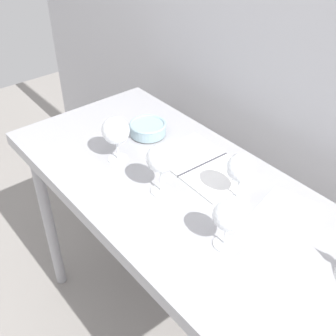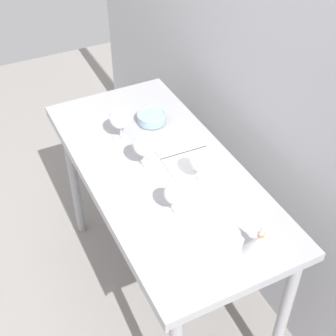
# 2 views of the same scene
# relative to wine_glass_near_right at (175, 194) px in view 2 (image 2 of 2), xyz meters

# --- Properties ---
(ground_plane) EXTENTS (6.00, 6.00, 0.00)m
(ground_plane) POSITION_rel_wine_glass_near_right_xyz_m (-0.28, 0.08, -1.01)
(ground_plane) COLOR gray
(back_wall) EXTENTS (3.80, 0.04, 2.60)m
(back_wall) POSITION_rel_wine_glass_near_right_xyz_m (-0.28, 0.57, 0.29)
(back_wall) COLOR #B4B4BA
(back_wall) RESTS_ON ground_plane
(steel_counter) EXTENTS (1.40, 0.65, 0.90)m
(steel_counter) POSITION_rel_wine_glass_near_right_xyz_m (-0.28, 0.08, -0.21)
(steel_counter) COLOR #9F9FA4
(steel_counter) RESTS_ON ground_plane
(wine_glass_near_right) EXTENTS (0.09, 0.09, 0.16)m
(wine_glass_near_right) POSITION_rel_wine_glass_near_right_xyz_m (0.00, 0.00, 0.00)
(wine_glass_near_right) COLOR white
(wine_glass_near_right) RESTS_ON steel_counter
(wine_glass_near_center) EXTENTS (0.09, 0.09, 0.18)m
(wine_glass_near_center) POSITION_rel_wine_glass_near_right_xyz_m (-0.30, 0.01, 0.02)
(wine_glass_near_center) COLOR white
(wine_glass_near_center) RESTS_ON steel_counter
(wine_glass_far_right) EXTENTS (0.09, 0.09, 0.17)m
(wine_glass_far_right) POSITION_rel_wine_glass_near_right_xyz_m (-0.12, 0.18, 0.01)
(wine_glass_far_right) COLOR white
(wine_glass_far_right) RESTS_ON steel_counter
(wine_glass_near_left) EXTENTS (0.10, 0.10, 0.17)m
(wine_glass_near_left) POSITION_rel_wine_glass_near_right_xyz_m (-0.54, -0.00, 0.01)
(wine_glass_near_left) COLOR white
(wine_glass_near_left) RESTS_ON steel_counter
(open_notebook) EXTENTS (0.37, 0.24, 0.01)m
(open_notebook) POSITION_rel_wine_glass_near_right_xyz_m (-0.32, 0.21, -0.10)
(open_notebook) COLOR white
(open_notebook) RESTS_ON steel_counter
(tasting_sheet_upper) EXTENTS (0.21, 0.23, 0.00)m
(tasting_sheet_upper) POSITION_rel_wine_glass_near_right_xyz_m (0.03, 0.24, -0.11)
(tasting_sheet_upper) COLOR white
(tasting_sheet_upper) RESTS_ON steel_counter
(tasting_bowl) EXTENTS (0.15, 0.15, 0.05)m
(tasting_bowl) POSITION_rel_wine_glass_near_right_xyz_m (-0.61, 0.18, -0.08)
(tasting_bowl) COLOR #4C4C4C
(tasting_bowl) RESTS_ON steel_counter
(decanter_funnel) EXTENTS (0.12, 0.12, 0.14)m
(decanter_funnel) POSITION_rel_wine_glass_near_right_xyz_m (0.31, 0.19, -0.06)
(decanter_funnel) COLOR silver
(decanter_funnel) RESTS_ON steel_counter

